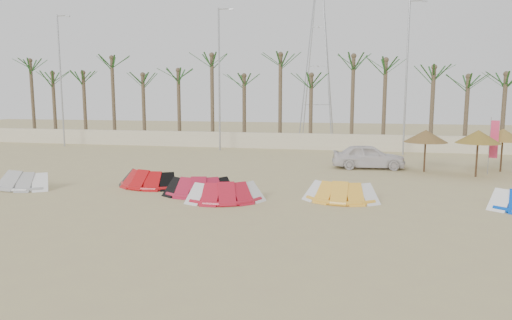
% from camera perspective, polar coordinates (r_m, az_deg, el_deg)
% --- Properties ---
extents(ground, '(120.00, 120.00, 0.00)m').
position_cam_1_polar(ground, '(16.00, -4.62, -7.54)').
color(ground, tan).
rests_on(ground, ground).
extents(boundary_wall, '(60.00, 0.30, 1.30)m').
position_cam_1_polar(boundary_wall, '(37.19, 5.26, 2.35)').
color(boundary_wall, beige).
rests_on(boundary_wall, ground).
extents(palm_line, '(52.00, 4.00, 7.70)m').
position_cam_1_polar(palm_line, '(38.50, 6.66, 11.15)').
color(palm_line, brown).
rests_on(palm_line, ground).
extents(lamp_a, '(1.25, 0.14, 11.00)m').
position_cam_1_polar(lamp_a, '(42.53, -23.19, 9.35)').
color(lamp_a, '#A5A8AD').
rests_on(lamp_a, ground).
extents(lamp_b, '(1.25, 0.14, 11.00)m').
position_cam_1_polar(lamp_b, '(36.32, -4.56, 10.31)').
color(lamp_b, '#A5A8AD').
rests_on(lamp_b, ground).
extents(lamp_c, '(1.25, 0.14, 11.00)m').
position_cam_1_polar(lamp_c, '(34.95, 18.35, 10.03)').
color(lamp_c, '#A5A8AD').
rests_on(lamp_c, ground).
extents(pylon, '(3.00, 3.00, 14.00)m').
position_cam_1_polar(pylon, '(43.10, 7.56, 2.21)').
color(pylon, '#A5A8AD').
rests_on(pylon, ground).
extents(kite_grey, '(3.23, 1.91, 0.90)m').
position_cam_1_polar(kite_grey, '(24.08, -26.95, -2.12)').
color(kite_grey, '#A5A5A5').
rests_on(kite_grey, ground).
extents(kite_red_left, '(3.44, 2.20, 0.90)m').
position_cam_1_polar(kite_red_left, '(22.37, -13.23, -2.17)').
color(kite_red_left, '#B90E11').
rests_on(kite_red_left, ground).
extents(kite_red_mid, '(3.26, 2.06, 0.90)m').
position_cam_1_polar(kite_red_mid, '(20.10, -6.81, -3.14)').
color(kite_red_mid, '#AD1936').
rests_on(kite_red_mid, ground).
extents(kite_red_right, '(3.46, 2.42, 0.90)m').
position_cam_1_polar(kite_red_right, '(18.83, -3.55, -3.86)').
color(kite_red_right, red).
rests_on(kite_red_right, ground).
extents(kite_orange, '(3.07, 1.75, 0.90)m').
position_cam_1_polar(kite_orange, '(19.19, 10.55, -3.76)').
color(kite_orange, yellow).
rests_on(kite_orange, ground).
extents(parasol_left, '(2.41, 2.41, 2.40)m').
position_cam_1_polar(parasol_left, '(27.46, 20.45, 2.81)').
color(parasol_left, '#4C331E').
rests_on(parasol_left, ground).
extents(parasol_mid, '(2.30, 2.30, 2.51)m').
position_cam_1_polar(parasol_mid, '(26.82, 26.02, 2.63)').
color(parasol_mid, '#4C331E').
rests_on(parasol_mid, ground).
extents(parasol_right, '(2.24, 2.24, 2.46)m').
position_cam_1_polar(parasol_right, '(29.33, 28.49, 2.77)').
color(parasol_right, '#4C331E').
rests_on(parasol_right, ground).
extents(flag_pink, '(0.44, 0.19, 3.15)m').
position_cam_1_polar(flag_pink, '(28.04, 27.51, 2.15)').
color(flag_pink, '#A5A8AD').
rests_on(flag_pink, ground).
extents(car, '(4.37, 2.05, 1.45)m').
position_cam_1_polar(car, '(27.95, 13.87, 0.44)').
color(car, silver).
rests_on(car, ground).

